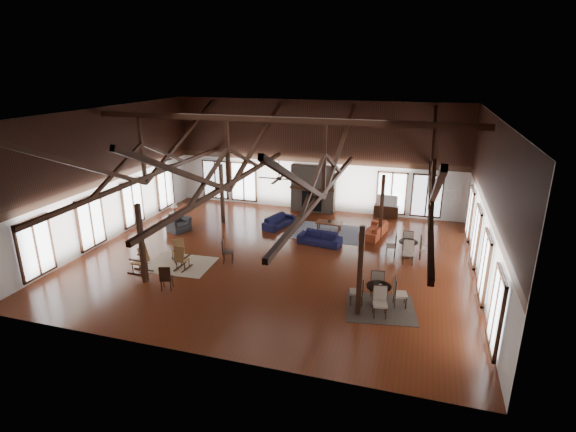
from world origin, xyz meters
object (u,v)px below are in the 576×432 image
(sofa_navy_front, at_px, (320,238))
(coffee_table, at_px, (329,223))
(cafe_table_near, at_px, (378,292))
(cafe_table_far, at_px, (408,246))
(tv_console, at_px, (386,211))
(armchair, at_px, (178,224))
(sofa_navy_left, at_px, (279,221))
(sofa_orange, at_px, (374,230))

(sofa_navy_front, height_order, coffee_table, sofa_navy_front)
(coffee_table, bearing_deg, sofa_navy_front, -88.38)
(cafe_table_near, bearing_deg, coffee_table, 115.00)
(cafe_table_far, bearing_deg, tv_console, 104.88)
(armchair, bearing_deg, coffee_table, -51.36)
(armchair, bearing_deg, sofa_navy_left, -43.80)
(sofa_navy_front, xyz_separation_m, sofa_orange, (2.24, 1.77, 0.02))
(cafe_table_far, bearing_deg, sofa_orange, 128.46)
(sofa_orange, relative_size, cafe_table_near, 1.05)
(coffee_table, xyz_separation_m, tv_console, (2.47, 3.00, -0.10))
(cafe_table_near, bearing_deg, sofa_navy_left, 130.94)
(sofa_navy_front, distance_m, cafe_table_near, 5.67)
(cafe_table_near, distance_m, cafe_table_far, 4.52)
(armchair, bearing_deg, sofa_navy_front, -65.23)
(coffee_table, xyz_separation_m, cafe_table_near, (3.04, -6.52, 0.09))
(armchair, relative_size, cafe_table_near, 0.53)
(cafe_table_near, xyz_separation_m, tv_console, (-0.57, 9.52, -0.19))
(cafe_table_far, bearing_deg, armchair, -179.98)
(sofa_navy_front, bearing_deg, armchair, -169.42)
(sofa_navy_front, xyz_separation_m, armchair, (-7.03, -0.30, 0.05))
(sofa_navy_front, bearing_deg, sofa_orange, 46.51)
(coffee_table, xyz_separation_m, armchair, (-7.09, -2.07, -0.08))
(armchair, distance_m, cafe_table_far, 10.91)
(sofa_orange, xyz_separation_m, coffee_table, (-2.18, 0.00, 0.11))
(sofa_navy_left, height_order, tv_console, tv_console)
(sofa_navy_left, bearing_deg, cafe_table_near, -122.03)
(sofa_orange, height_order, cafe_table_near, cafe_table_near)
(cafe_table_near, bearing_deg, tv_console, 93.40)
(sofa_navy_front, height_order, armchair, armchair)
(sofa_navy_left, height_order, coffee_table, sofa_navy_left)
(sofa_navy_front, xyz_separation_m, sofa_navy_left, (-2.49, 1.71, -0.01))
(armchair, relative_size, cafe_table_far, 0.56)
(sofa_navy_front, height_order, sofa_orange, sofa_orange)
(cafe_table_far, bearing_deg, cafe_table_near, -99.93)
(armchair, bearing_deg, cafe_table_far, -67.62)
(armchair, height_order, cafe_table_far, cafe_table_far)
(coffee_table, bearing_deg, cafe_table_near, -61.29)
(sofa_orange, xyz_separation_m, armchair, (-9.27, -2.07, 0.04))
(cafe_table_far, bearing_deg, sofa_navy_front, 175.70)
(cafe_table_far, bearing_deg, coffee_table, 151.58)
(coffee_table, bearing_deg, tv_console, 54.17)
(sofa_navy_left, relative_size, sofa_orange, 0.93)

